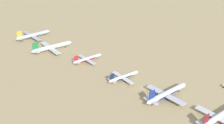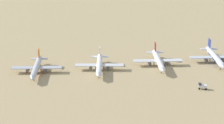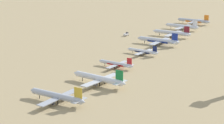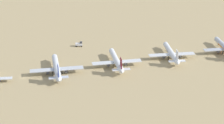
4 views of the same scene
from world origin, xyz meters
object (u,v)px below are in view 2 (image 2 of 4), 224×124
object	(u,v)px
parked_jet_0	(36,67)
parked_jet_2	(158,60)
parked_jet_3	(215,57)
service_truck	(202,86)
parked_jet_1	(99,65)

from	to	relation	value
parked_jet_0	parked_jet_2	xyz separation A→B (m)	(-6.51, 85.13, 0.12)
parked_jet_3	service_truck	size ratio (longest dim) A/B	7.94
parked_jet_1	parked_jet_2	world-z (taller)	parked_jet_2
parked_jet_1	parked_jet_3	distance (m)	84.75
parked_jet_0	parked_jet_3	size ratio (longest dim) A/B	0.95
parked_jet_0	parked_jet_2	size ratio (longest dim) A/B	0.98
parked_jet_1	parked_jet_3	size ratio (longest dim) A/B	0.94
parked_jet_2	service_truck	size ratio (longest dim) A/B	7.71
parked_jet_1	service_truck	size ratio (longest dim) A/B	7.47
parked_jet_2	parked_jet_3	xyz separation A→B (m)	(-3.15, 42.16, 0.07)
parked_jet_3	parked_jet_0	bearing A→B (deg)	-85.66
parked_jet_3	service_truck	distance (m)	51.45
parked_jet_1	parked_jet_3	xyz separation A→B (m)	(-8.39, 84.33, 0.26)
parked_jet_2	parked_jet_3	bearing A→B (deg)	94.28
parked_jet_0	service_truck	distance (m)	110.93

